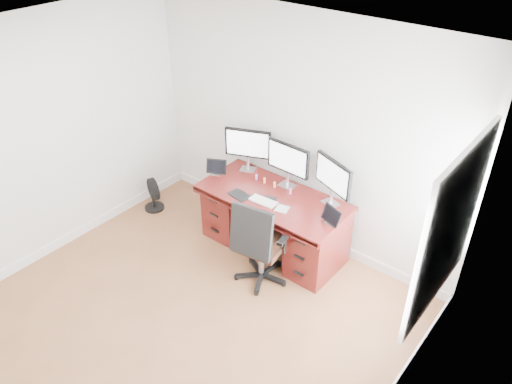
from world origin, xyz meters
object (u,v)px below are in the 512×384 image
Objects in this scene: office_chair at (259,256)px; keyboard at (263,201)px; floor_fan at (153,195)px; monitor_center at (288,160)px; desk at (274,220)px.

office_chair is 0.60m from keyboard.
monitor_center is (1.72, 0.58, 0.87)m from floor_fan.
office_chair is at bearing -60.71° from keyboard.
floor_fan is 2.01m from monitor_center.
keyboard is at bearing 25.23° from floor_fan.
desk is 0.40m from keyboard.
keyboard is at bearing -92.96° from desk.
office_chair is (0.22, -0.55, -0.06)m from desk.
office_chair is 1.11m from monitor_center.
monitor_center is at bearing 90.01° from desk.
floor_fan is (-1.72, -0.35, -0.19)m from desk.
keyboard is at bearing 113.49° from office_chair.
floor_fan is at bearing -178.45° from keyboard.
monitor_center is at bearing 85.12° from keyboard.
monitor_center is at bearing 96.38° from office_chair.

